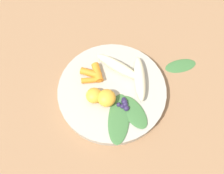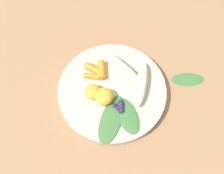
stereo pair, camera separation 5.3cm
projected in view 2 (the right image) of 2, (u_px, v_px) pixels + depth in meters
The scene contains 14 objects.
ground_plane at pixel (112, 93), 0.60m from camera, with size 2.40×2.40×0.00m, color #99704C.
bowl at pixel (112, 91), 0.59m from camera, with size 0.28×0.28×0.03m, color #B2AD9E.
banana_peeled_left at pixel (122, 68), 0.59m from camera, with size 0.13×0.03×0.03m, color beige.
banana_peeled_right at pixel (141, 84), 0.57m from camera, with size 0.13×0.03×0.03m, color beige.
orange_segment_near at pixel (104, 97), 0.55m from camera, with size 0.05×0.05×0.03m, color #F4A833.
orange_segment_far at pixel (92, 92), 0.55m from camera, with size 0.04×0.04×0.03m, color #F4A833.
carrot_front at pixel (101, 70), 0.59m from camera, with size 0.02×0.02×0.05m, color orange.
carrot_mid_left at pixel (95, 70), 0.59m from camera, with size 0.02×0.02×0.05m, color orange.
carrot_mid_right at pixel (94, 76), 0.58m from camera, with size 0.01×0.01×0.05m, color orange.
blueberry_pile at pixel (120, 106), 0.55m from camera, with size 0.03×0.03×0.01m.
coconut_shred_patch at pixel (112, 114), 0.54m from camera, with size 0.04×0.04×0.00m, color white.
kale_leaf_left at pixel (112, 119), 0.54m from camera, with size 0.13×0.05×0.01m, color #3D7038.
kale_leaf_right at pixel (127, 116), 0.54m from camera, with size 0.10×0.05×0.01m, color #3D7038.
kale_leaf_stray at pixel (188, 79), 0.61m from camera, with size 0.09×0.04×0.01m, color #3D7038.
Camera 2 is at (-0.14, 0.20, 0.55)m, focal length 36.20 mm.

